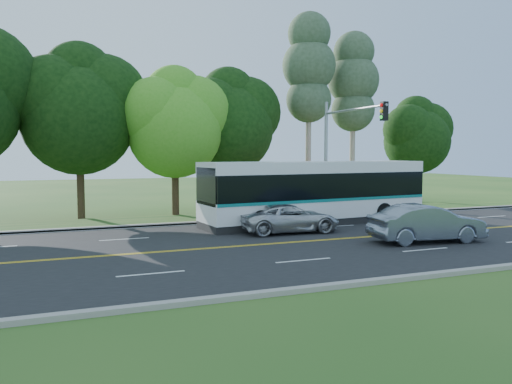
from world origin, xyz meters
name	(u,v)px	position (x,y,z in m)	size (l,w,h in m)	color
ground	(277,244)	(0.00, 0.00, 0.00)	(120.00, 120.00, 0.00)	#24511B
road	(277,244)	(0.00, 0.00, 0.01)	(60.00, 14.00, 0.02)	black
curb_north	(226,221)	(0.00, 7.15, 0.07)	(60.00, 0.30, 0.15)	#9A948B
curb_south	(374,281)	(0.00, -7.15, 0.07)	(60.00, 0.30, 0.15)	#9A948B
grass_verge	(216,218)	(0.00, 9.00, 0.05)	(60.00, 4.00, 0.10)	#24511B
lane_markings	(275,243)	(-0.09, 0.00, 0.02)	(57.60, 13.82, 0.00)	gold
tree_row	(119,107)	(-5.15, 12.13, 6.73)	(44.70, 9.10, 13.84)	#302215
bougainvillea_hedge	(328,204)	(7.18, 8.15, 0.72)	(9.50, 2.25, 1.50)	maroon
traffic_signal	(342,140)	(6.49, 5.40, 4.67)	(0.42, 6.10, 7.00)	gray
transit_bus	(316,193)	(4.54, 4.89, 1.72)	(13.31, 4.08, 3.43)	white
sedan	(427,223)	(6.24, -2.10, 0.84)	(1.74, 5.00, 1.65)	slate
suv	(290,218)	(1.83, 2.58, 0.71)	(2.28, 4.95, 1.38)	silver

